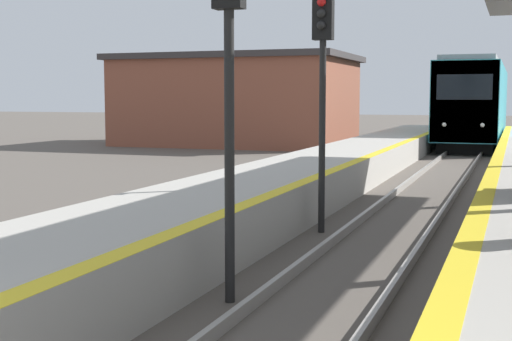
# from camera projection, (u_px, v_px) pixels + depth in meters

# --- Properties ---
(train) EXTENTS (2.77, 18.81, 4.25)m
(train) POSITION_uv_depth(u_px,v_px,m) (476.00, 103.00, 37.99)
(train) COLOR black
(train) RESTS_ON ground
(signal_near) EXTENTS (0.36, 0.31, 4.38)m
(signal_near) POSITION_uv_depth(u_px,v_px,m) (229.00, 45.00, 8.27)
(signal_near) COLOR black
(signal_near) RESTS_ON ground
(signal_mid) EXTENTS (0.36, 0.31, 4.38)m
(signal_mid) POSITION_uv_depth(u_px,v_px,m) (323.00, 63.00, 12.71)
(signal_mid) COLOR black
(signal_mid) RESTS_ON ground
(station_building) EXTENTS (11.89, 7.90, 4.62)m
(station_building) POSITION_uv_depth(u_px,v_px,m) (238.00, 100.00, 37.18)
(station_building) COLOR brown
(station_building) RESTS_ON ground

